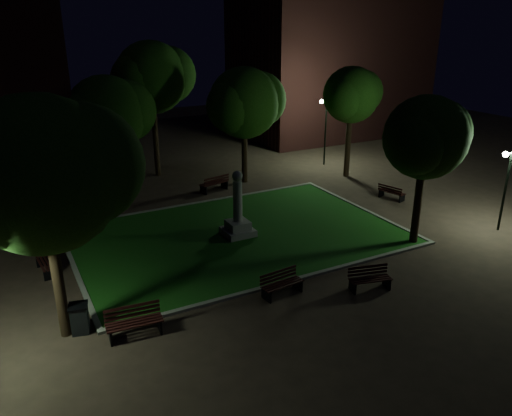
# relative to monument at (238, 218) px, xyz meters

# --- Properties ---
(ground) EXTENTS (80.00, 80.00, 0.00)m
(ground) POSITION_rel_monument_xyz_m (0.00, -2.00, -0.96)
(ground) COLOR #3D2D24
(lawn) EXTENTS (15.00, 10.00, 0.08)m
(lawn) POSITION_rel_monument_xyz_m (0.00, 0.00, -0.92)
(lawn) COLOR #185114
(lawn) RESTS_ON ground
(lawn_kerb) EXTENTS (15.40, 10.40, 0.12)m
(lawn_kerb) POSITION_rel_monument_xyz_m (0.00, 0.00, -0.90)
(lawn_kerb) COLOR slate
(lawn_kerb) RESTS_ON ground
(monument) EXTENTS (1.40, 1.40, 3.20)m
(monument) POSITION_rel_monument_xyz_m (0.00, 0.00, 0.00)
(monument) COLOR gray
(monument) RESTS_ON lawn
(building_far) EXTENTS (16.00, 10.00, 12.00)m
(building_far) POSITION_rel_monument_xyz_m (18.00, 18.00, 5.04)
(building_far) COLOR #451B1A
(building_far) RESTS_ON ground
(tree_west) EXTENTS (5.88, 4.80, 7.93)m
(tree_west) POSITION_rel_monument_xyz_m (-8.50, -4.62, 4.57)
(tree_west) COLOR black
(tree_west) RESTS_ON ground
(tree_north_wl) EXTENTS (5.03, 4.10, 7.26)m
(tree_north_wl) POSITION_rel_monument_xyz_m (-4.26, 6.45, 4.25)
(tree_north_wl) COLOR black
(tree_north_wl) RESTS_ON ground
(tree_north_er) EXTENTS (5.38, 4.39, 7.26)m
(tree_north_er) POSITION_rel_monument_xyz_m (4.29, 7.59, 4.11)
(tree_north_er) COLOR black
(tree_north_er) RESTS_ON ground
(tree_ne) EXTENTS (4.40, 3.59, 7.17)m
(tree_ne) POSITION_rel_monument_xyz_m (10.87, 5.55, 4.41)
(tree_ne) COLOR black
(tree_ne) RESTS_ON ground
(tree_se) EXTENTS (4.53, 3.70, 6.88)m
(tree_se) POSITION_rel_monument_xyz_m (6.99, -4.59, 4.06)
(tree_se) COLOR black
(tree_se) RESTS_ON ground
(tree_far_north) EXTENTS (5.59, 4.56, 8.71)m
(tree_far_north) POSITION_rel_monument_xyz_m (-0.20, 11.66, 5.46)
(tree_far_north) COLOR black
(tree_far_north) RESTS_ON ground
(lamppost_se) EXTENTS (1.18, 0.28, 4.07)m
(lamppost_se) POSITION_rel_monument_xyz_m (11.79, -5.42, 1.93)
(lamppost_se) COLOR black
(lamppost_se) RESTS_ON ground
(lamppost_ne) EXTENTS (1.18, 0.28, 4.69)m
(lamppost_ne) POSITION_rel_monument_xyz_m (11.15, 8.62, 2.30)
(lamppost_ne) COLOR black
(lamppost_ne) RESTS_ON ground
(bench_near_left) EXTENTS (1.73, 0.75, 0.92)m
(bench_near_left) POSITION_rel_monument_xyz_m (-0.96, -5.71, -0.52)
(bench_near_left) COLOR black
(bench_near_left) RESTS_ON ground
(bench_near_right) EXTENTS (1.74, 0.96, 0.91)m
(bench_near_right) POSITION_rel_monument_xyz_m (2.25, -6.97, -0.53)
(bench_near_right) COLOR black
(bench_near_right) RESTS_ON ground
(bench_west_near) EXTENTS (1.88, 0.80, 1.01)m
(bench_west_near) POSITION_rel_monument_xyz_m (-6.60, -5.71, -0.48)
(bench_west_near) COLOR black
(bench_west_near) RESTS_ON ground
(bench_left_side) EXTENTS (0.70, 1.64, 0.87)m
(bench_left_side) POSITION_rel_monument_xyz_m (-8.57, 0.32, -0.54)
(bench_left_side) COLOR black
(bench_left_side) RESTS_ON ground
(bench_right_side) EXTENTS (0.96, 1.66, 0.86)m
(bench_right_side) POSITION_rel_monument_xyz_m (10.21, 0.57, -0.55)
(bench_right_side) COLOR black
(bench_right_side) RESTS_ON ground
(bench_far_side) EXTENTS (1.93, 1.05, 1.00)m
(bench_far_side) POSITION_rel_monument_xyz_m (1.71, 6.75, -0.48)
(bench_far_side) COLOR black
(bench_far_side) RESTS_ON ground
(trash_bin) EXTENTS (0.73, 0.73, 1.04)m
(trash_bin) POSITION_rel_monument_xyz_m (-8.15, -4.70, -0.43)
(trash_bin) COLOR black
(trash_bin) RESTS_ON ground
(bicycle) EXTENTS (1.73, 1.49, 0.90)m
(bicycle) POSITION_rel_monument_xyz_m (-9.47, 4.41, -0.51)
(bicycle) COLOR black
(bicycle) RESTS_ON ground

